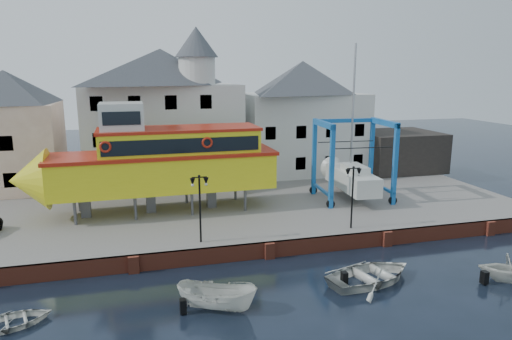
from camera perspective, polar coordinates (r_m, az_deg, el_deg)
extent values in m
plane|color=black|center=(28.39, 1.67, -10.96)|extent=(140.00, 140.00, 0.00)
cube|color=#68625E|center=(38.30, -2.98, -3.98)|extent=(44.00, 22.00, 1.00)
cube|color=brown|center=(28.30, 1.60, -9.93)|extent=(44.00, 0.25, 1.00)
cube|color=brown|center=(27.16, -15.05, -11.35)|extent=(0.60, 0.36, 1.00)
cube|color=brown|center=(28.15, 1.70, -10.06)|extent=(0.60, 0.36, 1.00)
cube|color=brown|center=(31.23, 16.08, -8.26)|extent=(0.60, 0.36, 1.00)
cube|color=brown|center=(35.86, 27.23, -6.50)|extent=(0.60, 0.36, 1.00)
cube|color=tan|center=(44.77, -28.25, 2.51)|extent=(8.00, 7.00, 7.50)
pyramid|color=#34383D|center=(44.33, -28.93, 9.08)|extent=(8.00, 7.00, 2.80)
cube|color=black|center=(41.72, -28.35, -1.13)|extent=(1.00, 0.08, 1.20)
cube|color=black|center=(41.21, -28.77, 2.94)|extent=(1.00, 0.08, 1.20)
cube|color=silver|center=(43.96, -11.48, 4.56)|extent=(14.00, 8.00, 9.00)
pyramid|color=#34383D|center=(43.59, -11.83, 12.53)|extent=(14.00, 8.00, 3.20)
cube|color=black|center=(40.60, -18.73, -0.63)|extent=(1.00, 0.08, 1.20)
cube|color=black|center=(40.48, -14.50, -0.40)|extent=(1.00, 0.08, 1.20)
cube|color=black|center=(40.59, -10.27, -0.17)|extent=(1.00, 0.08, 1.20)
cube|color=black|center=(40.91, -6.08, 0.06)|extent=(1.00, 0.08, 1.20)
cube|color=black|center=(40.07, -19.02, 3.56)|extent=(1.00, 0.08, 1.20)
cube|color=black|center=(39.95, -14.73, 3.80)|extent=(1.00, 0.08, 1.20)
cube|color=black|center=(40.06, -10.43, 4.02)|extent=(1.00, 0.08, 1.20)
cube|color=black|center=(40.39, -6.18, 4.22)|extent=(1.00, 0.08, 1.20)
cube|color=black|center=(39.77, -19.33, 7.83)|extent=(1.00, 0.08, 1.20)
cube|color=black|center=(39.65, -14.97, 8.09)|extent=(1.00, 0.08, 1.20)
cube|color=black|center=(39.75, -10.60, 8.31)|extent=(1.00, 0.08, 1.20)
cube|color=black|center=(40.09, -6.27, 8.47)|extent=(1.00, 0.08, 1.20)
cylinder|color=silver|center=(41.48, -7.39, 12.16)|extent=(3.20, 3.20, 2.40)
cone|color=#34383D|center=(41.56, -7.48, 15.61)|extent=(3.80, 3.80, 2.60)
cube|color=silver|center=(47.39, 5.70, 4.68)|extent=(12.00, 8.00, 8.00)
pyramid|color=#34383D|center=(46.99, 5.84, 11.46)|extent=(12.00, 8.00, 3.20)
cube|color=black|center=(42.67, 1.80, 0.62)|extent=(1.00, 0.08, 1.20)
cube|color=black|center=(43.60, 5.59, 0.82)|extent=(1.00, 0.08, 1.20)
cube|color=black|center=(44.71, 9.20, 1.01)|extent=(1.00, 0.08, 1.20)
cube|color=black|center=(46.00, 12.62, 1.18)|extent=(1.00, 0.08, 1.20)
cube|color=black|center=(42.17, 1.83, 4.62)|extent=(1.00, 0.08, 1.20)
cube|color=black|center=(43.11, 5.67, 4.73)|extent=(1.00, 0.08, 1.20)
cube|color=black|center=(44.24, 9.33, 4.82)|extent=(1.00, 0.08, 1.20)
cube|color=black|center=(45.54, 12.79, 4.89)|extent=(1.00, 0.08, 1.20)
cube|color=black|center=(50.30, 17.21, 2.32)|extent=(8.00, 7.00, 4.00)
cylinder|color=black|center=(27.68, -7.01, -5.04)|extent=(0.12, 0.12, 4.00)
cube|color=black|center=(27.14, -7.12, -0.91)|extent=(0.90, 0.06, 0.06)
sphere|color=black|center=(27.13, -7.12, -0.76)|extent=(0.16, 0.16, 0.16)
cone|color=black|center=(27.16, -7.94, -1.51)|extent=(0.32, 0.32, 0.45)
sphere|color=silver|center=(27.20, -7.93, -1.88)|extent=(0.18, 0.18, 0.18)
cone|color=black|center=(27.26, -6.27, -1.41)|extent=(0.32, 0.32, 0.45)
sphere|color=silver|center=(27.30, -6.26, -1.78)|extent=(0.18, 0.18, 0.18)
cylinder|color=black|center=(30.57, 11.94, -3.56)|extent=(0.12, 0.12, 4.00)
cube|color=black|center=(30.08, 12.11, 0.21)|extent=(0.90, 0.06, 0.06)
sphere|color=black|center=(30.07, 12.11, 0.34)|extent=(0.16, 0.16, 0.16)
cone|color=black|center=(29.96, 11.40, -0.34)|extent=(0.32, 0.32, 0.45)
sphere|color=silver|center=(30.00, 11.39, -0.67)|extent=(0.18, 0.18, 0.18)
cone|color=black|center=(30.32, 12.76, -0.25)|extent=(0.32, 0.32, 0.45)
sphere|color=silver|center=(30.36, 12.74, -0.59)|extent=(0.18, 0.18, 0.18)
cylinder|color=#59595E|center=(33.20, -21.69, -4.98)|extent=(0.20, 0.20, 1.70)
cylinder|color=#59595E|center=(36.23, -21.22, -3.54)|extent=(0.20, 0.20, 1.70)
cylinder|color=#59595E|center=(32.99, -14.83, -4.62)|extent=(0.20, 0.20, 1.70)
cylinder|color=#59595E|center=(36.04, -14.95, -3.20)|extent=(0.20, 0.20, 1.70)
cylinder|color=#59595E|center=(33.25, -7.99, -4.19)|extent=(0.20, 0.20, 1.70)
cylinder|color=#59595E|center=(36.28, -8.69, -2.82)|extent=(0.20, 0.20, 1.70)
cylinder|color=#59595E|center=(33.97, -1.36, -3.71)|extent=(0.20, 0.20, 1.70)
cylinder|color=#59595E|center=(36.94, -2.59, -2.41)|extent=(0.20, 0.20, 1.70)
cube|color=#59595E|center=(34.65, -20.51, -4.18)|extent=(0.69, 0.58, 1.70)
cube|color=#59595E|center=(34.54, -13.02, -3.77)|extent=(0.69, 0.58, 1.70)
cube|color=#59595E|center=(35.00, -5.60, -3.29)|extent=(0.69, 0.58, 1.70)
cube|color=yellow|center=(34.09, -11.29, -0.27)|extent=(15.90, 4.60, 2.49)
cone|color=yellow|center=(34.65, -26.54, -1.14)|extent=(2.57, 4.34, 4.29)
cube|color=#A8200F|center=(33.83, -11.38, 1.98)|extent=(16.25, 4.79, 0.25)
cube|color=yellow|center=(33.81, -9.53, 3.40)|extent=(11.37, 4.06, 1.81)
cube|color=black|center=(31.88, -9.14, 2.99)|extent=(10.85, 0.27, 1.02)
cube|color=black|center=(35.72, -9.89, 3.95)|extent=(10.85, 0.27, 1.02)
cube|color=#A8200F|center=(33.67, -9.59, 5.09)|extent=(11.60, 4.18, 0.20)
cube|color=silver|center=(33.38, -16.45, 6.31)|extent=(2.99, 2.99, 2.06)
cube|color=black|center=(31.88, -16.47, 6.21)|extent=(2.47, 0.11, 0.90)
torus|color=#A8200F|center=(31.63, -18.33, 2.76)|extent=(0.79, 0.17, 0.79)
torus|color=#A8200F|center=(32.04, -6.12, 3.43)|extent=(0.79, 0.17, 0.79)
cube|color=#0F61A2|center=(34.47, 9.46, 0.33)|extent=(0.34, 0.34, 6.33)
cylinder|color=black|center=(35.16, 9.30, -4.22)|extent=(0.65, 0.27, 0.63)
cube|color=#0F61A2|center=(38.36, 7.28, 1.60)|extent=(0.34, 0.34, 6.33)
cylinder|color=black|center=(38.98, 7.17, -2.52)|extent=(0.65, 0.27, 0.63)
cube|color=#0F61A2|center=(36.56, 16.99, 0.63)|extent=(0.34, 0.34, 6.33)
cylinder|color=black|center=(37.21, 16.72, -3.67)|extent=(0.65, 0.27, 0.63)
cube|color=#0F61A2|center=(40.25, 14.21, 1.82)|extent=(0.34, 0.34, 6.33)
cylinder|color=black|center=(40.84, 14.00, -2.12)|extent=(0.65, 0.27, 0.63)
cube|color=#0F61A2|center=(35.95, 8.46, 5.70)|extent=(0.61, 4.53, 0.44)
cube|color=#0F61A2|center=(36.91, 8.20, -2.45)|extent=(0.51, 4.53, 0.19)
cube|color=#0F61A2|center=(37.95, 15.79, 5.72)|extent=(0.61, 4.53, 0.44)
cube|color=#0F61A2|center=(38.86, 15.34, -2.02)|extent=(0.51, 4.53, 0.19)
cube|color=#0F61A2|center=(38.81, 11.01, 6.08)|extent=(5.44, 0.66, 0.32)
cube|color=silver|center=(37.64, 11.91, -1.17)|extent=(2.51, 6.90, 1.45)
cone|color=silver|center=(41.28, 9.76, 0.10)|extent=(2.17, 1.58, 2.08)
cube|color=#59595E|center=(37.89, 11.85, -2.70)|extent=(0.32, 1.64, 0.63)
cube|color=silver|center=(37.02, 12.25, 0.17)|extent=(1.62, 2.80, 0.54)
cylinder|color=#99999E|center=(37.19, 12.03, 7.57)|extent=(0.17, 0.17, 9.95)
cube|color=black|center=(35.63, 13.13, 2.71)|extent=(4.82, 0.43, 0.05)
cube|color=black|center=(38.58, 11.17, 3.51)|extent=(4.82, 0.43, 0.05)
imported|color=silver|center=(22.93, -4.90, -16.97)|extent=(4.23, 3.18, 1.54)
imported|color=silver|center=(26.23, 14.18, -13.39)|extent=(5.90, 4.78, 1.08)
imported|color=silver|center=(29.03, 29.01, -12.03)|extent=(4.06, 3.91, 1.64)
imported|color=silver|center=(24.21, -28.14, -16.82)|extent=(3.86, 3.23, 0.69)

